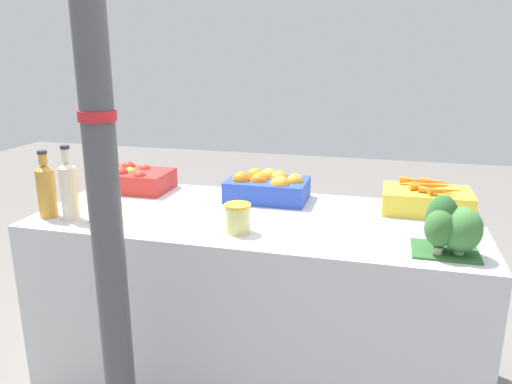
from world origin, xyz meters
name	(u,v)px	position (x,y,z in m)	size (l,w,h in m)	color
ground_plane	(256,375)	(0.00, 0.00, 0.00)	(10.00, 10.00, 0.00)	slate
market_table	(256,299)	(0.00, 0.00, 0.39)	(1.81, 0.76, 0.78)	silver
support_pole	(101,155)	(-0.29, -0.65, 1.15)	(0.11, 0.11, 2.30)	#4C4C51
apple_crate	(132,179)	(-0.69, 0.23, 0.83)	(0.36, 0.24, 0.13)	red
orange_crate	(267,187)	(-0.01, 0.23, 0.84)	(0.36, 0.24, 0.14)	#2847B7
carrot_crate	(427,200)	(0.69, 0.23, 0.83)	(0.36, 0.24, 0.13)	gold
broccoli_pile	(450,227)	(0.73, -0.24, 0.88)	(0.22, 0.18, 0.20)	#2D602D
juice_bottle_amber	(46,189)	(-0.82, -0.24, 0.90)	(0.07, 0.07, 0.28)	gold
juice_bottle_cloudy	(69,188)	(-0.72, -0.24, 0.91)	(0.07, 0.07, 0.30)	beige
juice_bottle_golden	(95,191)	(-0.60, -0.24, 0.90)	(0.07, 0.07, 0.30)	gold
pickle_jar	(238,218)	(-0.01, -0.21, 0.83)	(0.10, 0.10, 0.11)	#D1CC75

